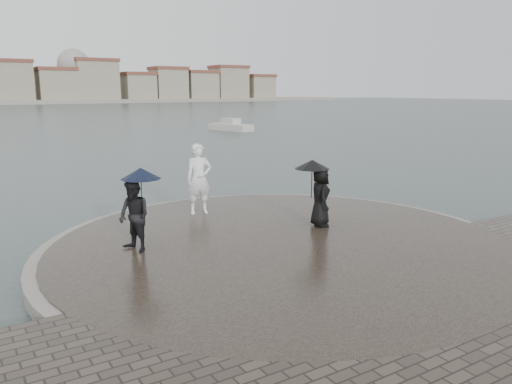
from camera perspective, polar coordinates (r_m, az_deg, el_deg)
ground at (r=10.81m, az=13.92°, el=-11.96°), size 400.00×400.00×0.00m
kerb_ring at (r=13.24m, az=3.00°, el=-6.44°), size 12.50×12.50×0.32m
quay_tip at (r=13.24m, az=3.00°, el=-6.36°), size 11.90×11.90×0.36m
statue at (r=15.93m, az=-6.53°, el=1.50°), size 0.92×0.72×2.24m
visitor_left at (r=12.50m, az=-13.60°, el=-1.65°), size 1.21×1.11×2.04m
visitor_right at (r=14.45m, az=7.14°, el=0.38°), size 1.19×1.12×1.95m
boats at (r=41.35m, az=-19.83°, el=5.55°), size 38.73×16.82×1.50m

